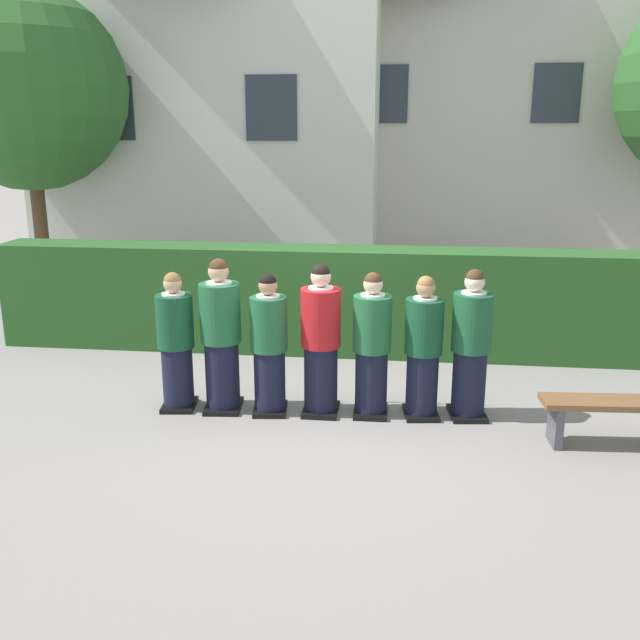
% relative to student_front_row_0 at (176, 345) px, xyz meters
% --- Properties ---
extents(ground_plane, '(60.00, 60.00, 0.00)m').
position_rel_student_front_row_0_xyz_m(ground_plane, '(1.58, 0.06, -0.73)').
color(ground_plane, gray).
extents(student_front_row_0, '(0.40, 0.48, 1.54)m').
position_rel_student_front_row_0_xyz_m(student_front_row_0, '(0.00, 0.00, 0.00)').
color(student_front_row_0, black).
rests_on(student_front_row_0, ground).
extents(student_front_row_1, '(0.44, 0.52, 1.70)m').
position_rel_student_front_row_0_xyz_m(student_front_row_1, '(0.50, 0.02, 0.08)').
color(student_front_row_1, black).
rests_on(student_front_row_1, ground).
extents(student_front_row_2, '(0.40, 0.51, 1.55)m').
position_rel_student_front_row_0_xyz_m(student_front_row_2, '(1.04, 0.00, 0.00)').
color(student_front_row_2, black).
rests_on(student_front_row_2, ground).
extents(student_in_red_blazer, '(0.43, 0.52, 1.66)m').
position_rel_student_front_row_0_xyz_m(student_in_red_blazer, '(1.59, 0.05, 0.06)').
color(student_in_red_blazer, black).
rests_on(student_in_red_blazer, ground).
extents(student_front_row_4, '(0.41, 0.50, 1.58)m').
position_rel_student_front_row_0_xyz_m(student_front_row_4, '(2.14, 0.07, 0.02)').
color(student_front_row_4, black).
rests_on(student_front_row_4, ground).
extents(student_front_row_5, '(0.41, 0.52, 1.55)m').
position_rel_student_front_row_0_xyz_m(student_front_row_5, '(2.69, 0.09, 0.00)').
color(student_front_row_5, black).
rests_on(student_front_row_5, ground).
extents(student_front_row_6, '(0.43, 0.51, 1.63)m').
position_rel_student_front_row_0_xyz_m(student_front_row_6, '(3.19, 0.13, 0.04)').
color(student_front_row_6, black).
rests_on(student_front_row_6, ground).
extents(hedge, '(9.55, 0.70, 1.46)m').
position_rel_student_front_row_0_xyz_m(hedge, '(1.58, 2.26, -0.00)').
color(hedge, '#285623').
rests_on(hedge, ground).
extents(school_building_main, '(7.73, 4.58, 8.11)m').
position_rel_student_front_row_0_xyz_m(school_building_main, '(3.64, 9.62, 3.42)').
color(school_building_main, beige).
rests_on(school_building_main, ground).
extents(school_building_annex, '(6.91, 4.08, 7.37)m').
position_rel_student_front_row_0_xyz_m(school_building_annex, '(-1.37, 7.34, 3.05)').
color(school_building_annex, silver).
rests_on(school_building_annex, ground).
extents(oak_tree_left, '(3.34, 3.34, 5.32)m').
position_rel_student_front_row_0_xyz_m(oak_tree_left, '(-3.86, 4.48, 2.91)').
color(oak_tree_left, brown).
rests_on(oak_tree_left, ground).
extents(wooden_bench, '(1.42, 0.45, 0.48)m').
position_rel_student_front_row_0_xyz_m(wooden_bench, '(4.53, -0.45, -0.38)').
color(wooden_bench, brown).
rests_on(wooden_bench, ground).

